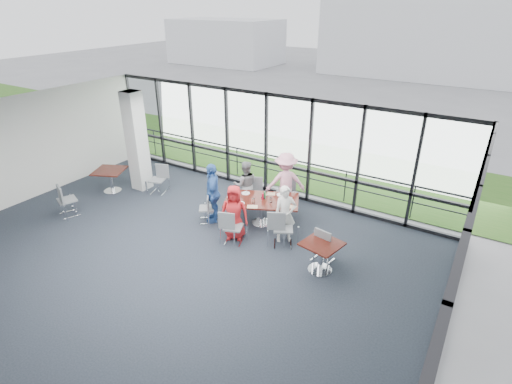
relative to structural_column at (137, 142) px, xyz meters
The scene contains 43 objects.
floor 4.96m from the structural_column, 39.81° to the right, with size 12.00×10.00×0.02m, color #1D222A.
ceiling 4.95m from the structural_column, 39.81° to the right, with size 12.00×10.00×0.04m, color white.
wall_left 3.84m from the structural_column, 128.66° to the right, with size 0.10×10.00×3.20m, color silver.
curtain_wall_back 4.12m from the structural_column, 29.05° to the left, with size 12.00×0.10×3.20m, color white.
curtain_wall_right 10.06m from the structural_column, 17.35° to the right, with size 0.10×10.00×3.20m, color white.
exit_door 9.64m from the structural_column, ahead, with size 0.12×1.60×2.10m, color black.
structural_column is the anchor object (origin of this frame).
apron 8.04m from the structural_column, 62.78° to the left, with size 80.00×70.00×0.02m, color gray.
grass_strip 6.36m from the structural_column, 54.25° to the left, with size 80.00×5.00×0.01m, color #295C1A.
hangar_main 30.01m from the structural_column, 75.31° to the left, with size 24.00×10.00×6.00m, color silver.
hangar_aux 28.85m from the structural_column, 119.94° to the left, with size 10.00×6.00×4.00m, color silver.
guard_rail 4.57m from the structural_column, 35.84° to the left, with size 0.06×0.06×12.00m, color #2D2D33.
main_table 4.72m from the structural_column, ahead, with size 2.27×1.83×0.75m.
side_table_left 1.36m from the structural_column, 129.78° to the right, with size 1.20×1.20×0.75m.
side_table_right 7.05m from the structural_column, ahead, with size 0.95×0.95×0.75m.
diner_near_left 4.58m from the structural_column, 12.22° to the right, with size 0.73×0.47×1.49m, color red.
diner_near_right 5.65m from the structural_column, ahead, with size 0.56×0.41×1.53m, color silver.
diner_far_left 3.87m from the structural_column, ahead, with size 0.72×0.45×1.49m, color slate.
diner_far_right 4.97m from the structural_column, 13.02° to the left, with size 1.16×0.60×1.80m, color #F6A0B9.
diner_end 3.48m from the structural_column, ahead, with size 1.01×0.55×1.72m, color #325DA7.
chair_main_nl 4.80m from the structural_column, 14.58° to the right, with size 0.45×0.45×0.92m, color slate, non-canonical shape.
chair_main_nr 5.79m from the structural_column, ahead, with size 0.48×0.48×0.98m, color slate, non-canonical shape.
chair_main_fl 4.03m from the structural_column, 11.33° to the left, with size 0.44×0.44×0.89m, color slate, non-canonical shape.
chair_main_fr 4.97m from the structural_column, 14.64° to the left, with size 0.45×0.45×0.93m, color slate, non-canonical shape.
chair_main_end 3.53m from the structural_column, 11.64° to the right, with size 0.41×0.41×0.83m, color slate, non-canonical shape.
chair_spare_la 2.75m from the structural_column, 98.74° to the right, with size 0.48×0.48×0.99m, color slate, non-canonical shape.
chair_spare_lb 1.37m from the structural_column, ahead, with size 0.45×0.45×0.93m, color slate, non-canonical shape.
chair_spare_r 6.91m from the structural_column, ahead, with size 0.45×0.45×0.93m, color slate, non-canonical shape.
plate_nl 4.36m from the structural_column, ahead, with size 0.26×0.26×0.01m, color white.
plate_nr 5.40m from the structural_column, ahead, with size 0.24×0.24×0.01m, color white.
plate_fl 4.13m from the structural_column, ahead, with size 0.24×0.24×0.01m, color white.
plate_fr 5.04m from the structural_column, ahead, with size 0.25×0.25×0.01m, color white.
plate_end 3.96m from the structural_column, ahead, with size 0.27×0.27×0.01m, color white.
tumbler_a 4.62m from the structural_column, ahead, with size 0.07×0.07×0.14m, color white.
tumbler_b 4.98m from the structural_column, ahead, with size 0.07×0.07×0.14m, color white.
tumbler_c 4.68m from the structural_column, ahead, with size 0.07×0.07×0.14m, color white.
tumbler_d 4.14m from the structural_column, ahead, with size 0.08×0.08×0.15m, color white.
menu_a 4.73m from the structural_column, ahead, with size 0.28×0.19×0.00m, color silver.
menu_b 5.56m from the structural_column, ahead, with size 0.27×0.19×0.00m, color silver.
menu_c 4.74m from the structural_column, ahead, with size 0.28×0.19×0.00m, color silver.
condiment_caddy 4.70m from the structural_column, ahead, with size 0.10×0.07×0.04m, color black.
ketchup_bottle 4.70m from the structural_column, ahead, with size 0.06×0.06×0.18m, color #B40D28.
green_bottle 4.72m from the structural_column, ahead, with size 0.05×0.05×0.20m, color #207539.
Camera 1 is at (6.00, -5.31, 5.69)m, focal length 28.00 mm.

